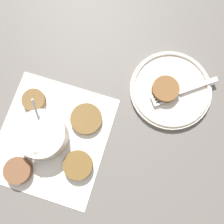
# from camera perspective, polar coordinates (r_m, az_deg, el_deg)

# --- Properties ---
(ground_plane) EXTENTS (4.00, 4.00, 0.00)m
(ground_plane) POSITION_cam_1_polar(r_m,az_deg,el_deg) (0.65, -13.31, -7.89)
(ground_plane) COLOR #605B56
(napkin) EXTENTS (0.30, 0.28, 0.00)m
(napkin) POSITION_cam_1_polar(r_m,az_deg,el_deg) (0.65, -13.01, -5.47)
(napkin) COLOR white
(napkin) RESTS_ON ground_plane
(sauce_bowl) EXTENTS (0.13, 0.11, 0.10)m
(sauce_bowl) POSITION_cam_1_polar(r_m,az_deg,el_deg) (0.63, -14.75, -4.95)
(sauce_bowl) COLOR silver
(sauce_bowl) RESTS_ON napkin
(fritter_0) EXTENTS (0.06, 0.06, 0.02)m
(fritter_0) POSITION_cam_1_polar(r_m,az_deg,el_deg) (0.66, -19.75, -11.91)
(fritter_0) COLOR brown
(fritter_0) RESTS_ON napkin
(fritter_1) EXTENTS (0.08, 0.08, 0.01)m
(fritter_1) POSITION_cam_1_polar(r_m,az_deg,el_deg) (0.64, -5.64, -1.52)
(fritter_1) COLOR brown
(fritter_1) RESTS_ON napkin
(fritter_2) EXTENTS (0.07, 0.07, 0.02)m
(fritter_2) POSITION_cam_1_polar(r_m,az_deg,el_deg) (0.63, -7.40, -11.42)
(fritter_2) COLOR brown
(fritter_2) RESTS_ON napkin
(fritter_3) EXTENTS (0.06, 0.06, 0.02)m
(fritter_3) POSITION_cam_1_polar(r_m,az_deg,el_deg) (0.67, -16.65, 2.46)
(fritter_3) COLOR brown
(fritter_3) RESTS_ON napkin
(serving_plate) EXTENTS (0.20, 0.20, 0.02)m
(serving_plate) POSITION_cam_1_polar(r_m,az_deg,el_deg) (0.67, 12.64, 4.78)
(serving_plate) COLOR silver
(serving_plate) RESTS_ON ground_plane
(fritter_on_plate) EXTENTS (0.07, 0.07, 0.02)m
(fritter_on_plate) POSITION_cam_1_polar(r_m,az_deg,el_deg) (0.65, 11.56, 4.90)
(fritter_on_plate) COLOR brown
(fritter_on_plate) RESTS_ON serving_plate
(fork) EXTENTS (0.11, 0.16, 0.00)m
(fork) POSITION_cam_1_polar(r_m,az_deg,el_deg) (0.66, 14.12, 4.16)
(fork) COLOR silver
(fork) RESTS_ON serving_plate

